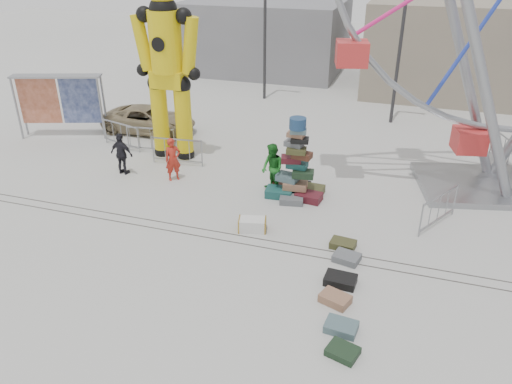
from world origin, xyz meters
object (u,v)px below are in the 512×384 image
(pedestrian_green, at_px, (272,169))
(suitcase_tower, at_px, (296,175))
(banner_scaffold, at_px, (58,91))
(pedestrian_red, at_px, (173,159))
(pedestrian_black, at_px, (122,154))
(lamp_post_left, at_px, (267,14))
(steamer_trunk, at_px, (252,225))
(lamp_post_right, at_px, (405,26))
(crash_test_dummy, at_px, (168,66))
(barricade_wheel_back, at_px, (503,150))
(barricade_dummy_c, at_px, (177,151))
(barricade_dummy_a, at_px, (121,135))
(barricade_dummy_b, at_px, (151,140))
(parked_suv, at_px, (149,120))
(barricade_wheel_front, at_px, (439,210))

(pedestrian_green, bearing_deg, suitcase_tower, 39.56)
(banner_scaffold, height_order, pedestrian_red, banner_scaffold)
(pedestrian_black, bearing_deg, banner_scaffold, -24.83)
(lamp_post_left, relative_size, steamer_trunk, 9.66)
(lamp_post_right, distance_m, suitcase_tower, 10.03)
(lamp_post_right, distance_m, steamer_trunk, 12.79)
(pedestrian_green, bearing_deg, crash_test_dummy, -159.20)
(barricade_wheel_back, bearing_deg, pedestrian_black, -87.28)
(pedestrian_green, bearing_deg, barricade_dummy_c, -152.27)
(suitcase_tower, xyz_separation_m, pedestrian_black, (-6.57, -0.22, 0.01))
(barricade_dummy_a, relative_size, pedestrian_black, 1.26)
(barricade_dummy_b, bearing_deg, barricade_wheel_back, 5.88)
(lamp_post_right, relative_size, barricade_dummy_a, 4.00)
(barricade_dummy_a, distance_m, pedestrian_red, 4.16)
(suitcase_tower, bearing_deg, parked_suv, 151.25)
(barricade_dummy_b, relative_size, barricade_dummy_c, 1.00)
(crash_test_dummy, xyz_separation_m, pedestrian_red, (1.01, -2.06, -2.83))
(barricade_dummy_b, relative_size, barricade_wheel_front, 1.00)
(lamp_post_right, relative_size, barricade_dummy_c, 4.00)
(pedestrian_red, distance_m, pedestrian_green, 3.70)
(crash_test_dummy, relative_size, pedestrian_red, 4.32)
(banner_scaffold, distance_m, pedestrian_green, 10.67)
(barricade_wheel_back, bearing_deg, suitcase_tower, -72.56)
(steamer_trunk, xyz_separation_m, pedestrian_green, (-0.16, 2.69, 0.68))
(lamp_post_left, bearing_deg, banner_scaffold, -128.73)
(barricade_wheel_back, bearing_deg, barricade_wheel_front, -41.63)
(barricade_dummy_a, height_order, barricade_dummy_b, same)
(barricade_wheel_back, relative_size, parked_suv, 0.47)
(banner_scaffold, distance_m, barricade_dummy_a, 3.49)
(barricade_wheel_back, height_order, pedestrian_red, pedestrian_red)
(crash_test_dummy, height_order, pedestrian_black, crash_test_dummy)
(barricade_dummy_a, distance_m, pedestrian_black, 2.76)
(lamp_post_left, xyz_separation_m, barricade_wheel_front, (9.00, -11.55, -3.93))
(barricade_wheel_front, bearing_deg, lamp_post_left, 67.76)
(crash_test_dummy, relative_size, pedestrian_green, 3.92)
(pedestrian_red, bearing_deg, pedestrian_green, -39.59)
(lamp_post_right, distance_m, parked_suv, 12.18)
(pedestrian_black, distance_m, parked_suv, 4.57)
(lamp_post_right, bearing_deg, crash_test_dummy, -139.45)
(lamp_post_right, bearing_deg, barricade_dummy_a, -147.33)
(steamer_trunk, bearing_deg, pedestrian_red, 132.87)
(crash_test_dummy, bearing_deg, pedestrian_black, -116.00)
(suitcase_tower, bearing_deg, barricade_dummy_a, 164.49)
(pedestrian_red, height_order, parked_suv, pedestrian_red)
(lamp_post_right, xyz_separation_m, parked_suv, (-10.50, -4.79, -3.90))
(barricade_dummy_b, distance_m, parked_suv, 2.54)
(crash_test_dummy, bearing_deg, barricade_wheel_front, -14.71)
(pedestrian_red, relative_size, pedestrian_black, 1.00)
(suitcase_tower, distance_m, barricade_wheel_front, 4.68)
(lamp_post_left, xyz_separation_m, barricade_dummy_a, (-3.68, -8.85, -3.93))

